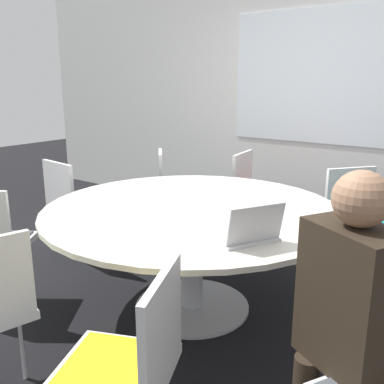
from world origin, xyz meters
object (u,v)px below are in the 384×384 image
at_px(chair_2, 358,216).
at_px(chair_8, 129,360).
at_px(chair_3, 255,190).
at_px(chair_5, 73,200).
at_px(person_0, 347,307).
at_px(chair_4, 174,187).
at_px(laptop, 249,232).

bearing_deg(chair_2, chair_8, 33.78).
xyz_separation_m(chair_3, chair_8, (0.81, -2.49, 0.00)).
height_order(chair_5, person_0, person_0).
height_order(chair_8, person_0, person_0).
relative_size(chair_4, chair_8, 1.00).
xyz_separation_m(chair_3, chair_4, (-0.68, -0.34, 0.00)).
bearing_deg(chair_2, person_0, 52.14).
bearing_deg(chair_5, person_0, -10.31).
height_order(chair_3, chair_4, same).
distance_m(chair_5, chair_8, 2.29).
distance_m(chair_3, chair_8, 2.62).
relative_size(chair_2, chair_8, 1.00).
xyz_separation_m(chair_8, person_0, (0.61, 0.50, 0.19)).
xyz_separation_m(chair_4, chair_8, (1.49, -2.15, 0.00)).
height_order(chair_2, person_0, person_0).
bearing_deg(chair_5, chair_8, -27.02).
xyz_separation_m(chair_3, person_0, (1.43, -1.99, 0.19)).
xyz_separation_m(chair_5, person_0, (2.52, -0.78, 0.19)).
xyz_separation_m(chair_4, laptop, (1.51, -1.30, 0.25)).
xyz_separation_m(chair_3, laptop, (0.83, -1.64, 0.25)).
bearing_deg(laptop, person_0, 88.71).
height_order(chair_2, laptop, laptop).
height_order(chair_4, laptop, laptop).
bearing_deg(chair_3, laptop, 19.85).
bearing_deg(chair_3, chair_5, -49.05).
bearing_deg(chair_4, chair_3, 76.16).
bearing_deg(chair_2, chair_3, -64.30).
xyz_separation_m(chair_2, chair_5, (-2.09, -0.99, 0.00)).
distance_m(chair_5, laptop, 1.99).
height_order(chair_5, laptop, laptop).
height_order(chair_8, laptop, laptop).
distance_m(chair_4, chair_5, 0.96).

